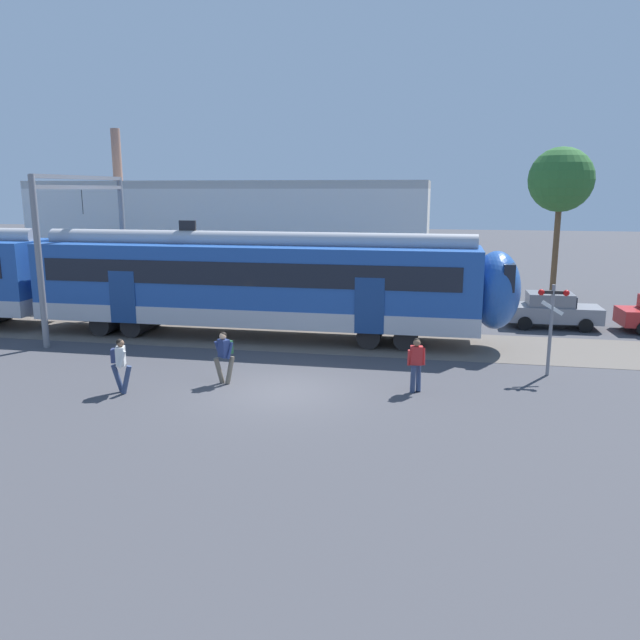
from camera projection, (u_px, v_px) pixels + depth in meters
ground_plane at (284, 391)px, 18.82m from camera, size 160.00×160.00×0.00m
track_bed at (17, 326)px, 27.81m from camera, size 80.00×4.40×0.01m
commuter_train at (63, 277)px, 26.87m from camera, size 38.05×3.07×4.73m
pedestrian_white at (120, 361)px, 18.44m from camera, size 0.71×0.53×1.67m
pedestrian_navy at (225, 353)px, 19.36m from camera, size 0.67×0.53×1.67m
pedestrian_red at (416, 360)px, 18.54m from camera, size 0.54×0.66×1.67m
parked_car_grey at (552, 310)px, 27.32m from camera, size 4.01×1.78×1.54m
catenary_gantry at (84, 229)px, 26.23m from camera, size 0.24×6.64×6.53m
crossing_signal at (552, 315)px, 19.98m from camera, size 0.96×0.22×3.00m
background_building at (230, 241)px, 33.77m from camera, size 21.17×5.00×9.20m
street_tree_right at (561, 180)px, 33.56m from camera, size 3.46×3.46×8.22m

